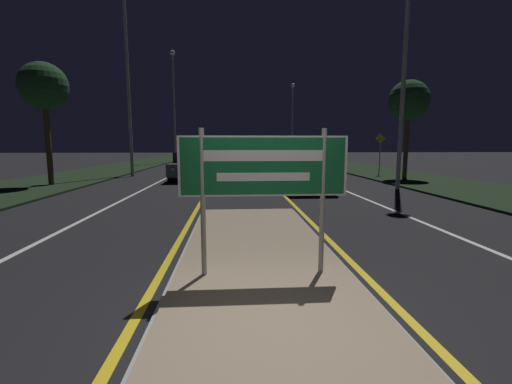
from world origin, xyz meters
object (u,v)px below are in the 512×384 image
Objects in this scene: streetlight_right_near at (408,2)px; car_receding_0 at (306,171)px; car_receding_1 at (312,160)px; car_approaching_0 at (190,165)px; streetlight_left_far at (174,96)px; car_approaching_1 at (212,156)px; warning_sign at (380,150)px; highway_sign at (263,172)px; streetlight_right_far at (292,114)px; streetlight_left_near at (126,45)px.

car_receding_0 is (-3.93, 0.19, -6.68)m from streetlight_right_near.
car_receding_1 is 0.89× the size of car_approaching_0.
streetlight_left_far is at bearing 120.38° from streetlight_right_near.
car_approaching_1 is (0.28, 15.79, 0.02)m from car_approaching_0.
warning_sign reaches higher than car_receding_1.
car_approaching_1 is (-2.49, 30.27, -0.73)m from highway_sign.
streetlight_right_far reaches higher than warning_sign.
streetlight_right_near is 7.75m from car_receding_0.
car_receding_0 is (2.64, 9.60, -0.72)m from highway_sign.
warning_sign is at bearing -53.56° from car_approaching_1.
streetlight_left_near is 15.02m from car_receding_1.
streetlight_right_far is at bearing 66.51° from car_approaching_0.
streetlight_left_near reaches higher than car_approaching_0.
car_receding_1 is (12.21, 5.52, -6.80)m from streetlight_left_near.
car_approaching_0 is 1.95× the size of warning_sign.
streetlight_right_near is (13.00, -6.89, -0.06)m from streetlight_left_near.
streetlight_left_near is at bearing 111.52° from highway_sign.
highway_sign is 0.54× the size of car_approaching_1.
car_receding_1 is at bearing -93.40° from streetlight_right_far.
car_receding_1 is at bearing 75.18° from highway_sign.
car_receding_0 is 0.88× the size of car_approaching_0.
streetlight_right_far is 2.11× the size of car_approaching_1.
streetlight_right_far is 2.09× the size of car_receding_1.
car_approaching_0 is at bearing -78.16° from streetlight_left_far.
car_receding_0 reaches higher than car_approaching_1.
car_approaching_0 reaches higher than car_receding_1.
car_receding_1 is (12.10, -9.57, -6.06)m from streetlight_left_far.
car_approaching_1 is (-5.13, 20.67, -0.01)m from car_receding_0.
streetlight_right_near is 23.70m from car_approaching_1.
car_approaching_1 is 18.36m from warning_sign.
car_receding_0 reaches higher than car_receding_1.
streetlight_right_far is at bearing 89.87° from streetlight_right_near.
streetlight_left_far is 2.61× the size of car_receding_1.
streetlight_left_near is (-6.43, 16.31, 6.02)m from highway_sign.
highway_sign is 36.93m from streetlight_right_far.
warning_sign reaches higher than car_approaching_0.
car_approaching_0 is (-9.34, 5.07, -6.71)m from streetlight_right_near.
warning_sign is (14.72, -15.88, -5.23)m from streetlight_left_far.
car_approaching_0 is at bearing 100.84° from highway_sign.
streetlight_left_far is at bearing 141.65° from car_receding_1.
streetlight_left_near is at bearing 143.51° from car_receding_0.
streetlight_right_near is 14.14m from car_receding_1.
warning_sign is at bearing 61.57° from highway_sign.
streetlight_left_near is 23.80m from streetlight_right_far.
car_approaching_0 is at bearing -174.73° from warning_sign.
streetlight_right_far reaches higher than car_receding_1.
highway_sign is 17.64m from warning_sign.
car_approaching_0 is (-9.40, -21.62, -4.74)m from streetlight_right_far.
warning_sign is at bearing -47.17° from streetlight_left_far.
car_approaching_0 is (-8.55, -7.34, 0.03)m from car_receding_1.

